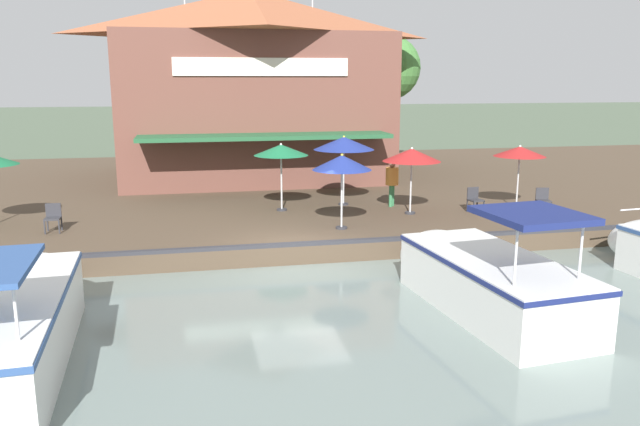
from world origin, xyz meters
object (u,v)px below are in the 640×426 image
(patio_umbrella_mid_patio_right, at_px, (520,152))
(tree_upstream_bank, at_px, (387,70))
(motorboat_fourth_along, at_px, (7,318))
(cafe_chair_far_corner_seat, at_px, (543,199))
(cafe_chair_facing_river, at_px, (53,216))
(patio_umbrella_mid_patio_left, at_px, (281,150))
(patio_umbrella_near_quay_edge, at_px, (412,155))
(motorboat_second_along, at_px, (480,275))
(cafe_chair_back_row_seat, at_px, (475,198))
(patio_umbrella_far_corner, at_px, (344,143))
(waterfront_restaurant, at_px, (252,84))
(patio_umbrella_by_entrance, at_px, (342,163))
(person_mid_patio, at_px, (392,179))

(patio_umbrella_mid_patio_right, relative_size, tree_upstream_bank, 0.33)
(motorboat_fourth_along, bearing_deg, cafe_chair_far_corner_seat, 115.31)
(cafe_chair_far_corner_seat, xyz_separation_m, motorboat_fourth_along, (7.18, -15.19, -0.29))
(cafe_chair_facing_river, bearing_deg, patio_umbrella_mid_patio_left, 103.42)
(patio_umbrella_near_quay_edge, height_order, cafe_chair_facing_river, patio_umbrella_near_quay_edge)
(motorboat_second_along, bearing_deg, cafe_chair_back_row_seat, 155.53)
(cafe_chair_facing_river, bearing_deg, motorboat_second_along, 55.88)
(patio_umbrella_far_corner, height_order, cafe_chair_far_corner_seat, patio_umbrella_far_corner)
(motorboat_second_along, relative_size, tree_upstream_bank, 0.90)
(tree_upstream_bank, bearing_deg, motorboat_fourth_along, -33.97)
(cafe_chair_far_corner_seat, bearing_deg, waterfront_restaurant, -140.18)
(cafe_chair_facing_river, distance_m, tree_upstream_bank, 19.72)
(patio_umbrella_by_entrance, relative_size, person_mid_patio, 1.42)
(patio_umbrella_mid_patio_right, distance_m, cafe_chair_facing_river, 15.39)
(cafe_chair_far_corner_seat, distance_m, motorboat_fourth_along, 16.80)
(patio_umbrella_far_corner, relative_size, motorboat_fourth_along, 0.37)
(motorboat_second_along, bearing_deg, tree_upstream_bank, 168.46)
(patio_umbrella_far_corner, height_order, person_mid_patio, patio_umbrella_far_corner)
(patio_umbrella_far_corner, relative_size, motorboat_second_along, 0.41)
(motorboat_fourth_along, bearing_deg, cafe_chair_facing_river, -175.01)
(waterfront_restaurant, xyz_separation_m, patio_umbrella_mid_patio_left, (8.41, 0.13, -2.18))
(waterfront_restaurant, distance_m, patio_umbrella_mid_patio_right, 13.05)
(patio_umbrella_by_entrance, distance_m, tree_upstream_bank, 15.52)
(patio_umbrella_mid_patio_left, bearing_deg, patio_umbrella_far_corner, 103.00)
(cafe_chair_back_row_seat, bearing_deg, patio_umbrella_mid_patio_right, 96.70)
(cafe_chair_far_corner_seat, distance_m, motorboat_second_along, 8.54)
(patio_umbrella_near_quay_edge, bearing_deg, cafe_chair_far_corner_seat, 80.39)
(waterfront_restaurant, relative_size, person_mid_patio, 7.49)
(cafe_chair_facing_river, distance_m, motorboat_fourth_along, 7.70)
(waterfront_restaurant, bearing_deg, cafe_chair_far_corner_seat, 39.82)
(tree_upstream_bank, bearing_deg, cafe_chair_back_row_seat, -3.58)
(patio_umbrella_far_corner, xyz_separation_m, cafe_chair_facing_river, (2.25, -9.50, -1.77))
(patio_umbrella_mid_patio_right, distance_m, person_mid_patio, 4.50)
(patio_umbrella_by_entrance, height_order, person_mid_patio, patio_umbrella_by_entrance)
(patio_umbrella_near_quay_edge, bearing_deg, patio_umbrella_mid_patio_right, 90.27)
(cafe_chair_facing_river, relative_size, motorboat_second_along, 0.14)
(cafe_chair_far_corner_seat, distance_m, tree_upstream_bank, 14.01)
(patio_umbrella_near_quay_edge, bearing_deg, cafe_chair_facing_river, -88.59)
(motorboat_fourth_along, bearing_deg, patio_umbrella_mid_patio_left, 145.34)
(cafe_chair_facing_river, bearing_deg, tree_upstream_bank, 131.45)
(person_mid_patio, bearing_deg, motorboat_fourth_along, -48.40)
(patio_umbrella_mid_patio_left, xyz_separation_m, cafe_chair_back_row_seat, (1.61, 6.46, -1.63))
(patio_umbrella_mid_patio_left, xyz_separation_m, motorboat_fourth_along, (9.37, -6.48, -1.92))
(person_mid_patio, bearing_deg, tree_upstream_bank, 163.56)
(person_mid_patio, relative_size, tree_upstream_bank, 0.24)
(motorboat_second_along, distance_m, tree_upstream_bank, 20.71)
(patio_umbrella_mid_patio_right, xyz_separation_m, tree_upstream_bank, (-12.42, -0.91, 2.92))
(cafe_chair_facing_river, height_order, motorboat_second_along, motorboat_second_along)
(person_mid_patio, bearing_deg, patio_umbrella_mid_patio_left, -91.23)
(patio_umbrella_mid_patio_left, xyz_separation_m, cafe_chair_far_corner_seat, (2.19, 8.71, -1.63))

